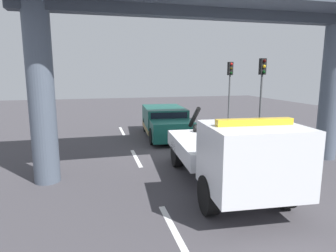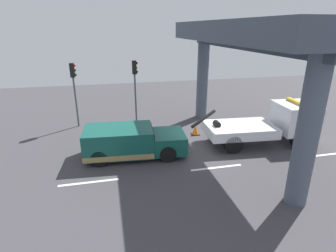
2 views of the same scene
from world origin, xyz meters
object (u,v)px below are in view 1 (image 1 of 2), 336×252
object	(u,v)px
towed_van_green	(165,122)
traffic_light_near	(230,79)
traffic_light_far	(262,80)
traffic_cone_orange	(234,147)
tow_truck_white	(230,154)

from	to	relation	value
towed_van_green	traffic_light_near	bearing A→B (deg)	119.47
traffic_light_far	traffic_cone_orange	size ratio (longest dim) A/B	7.31
tow_truck_white	traffic_cone_orange	xyz separation A→B (m)	(-3.89, 2.15, -0.92)
tow_truck_white	towed_van_green	world-z (taller)	tow_truck_white
traffic_light_near	traffic_cone_orange	size ratio (longest dim) A/B	7.21
traffic_light_far	traffic_cone_orange	distance (m)	5.51
tow_truck_white	towed_van_green	bearing A→B (deg)	179.55
traffic_light_near	towed_van_green	bearing A→B (deg)	-60.53
traffic_cone_orange	traffic_light_near	bearing A→B (deg)	155.85
towed_van_green	traffic_light_far	bearing A→B (deg)	79.91
tow_truck_white	traffic_light_near	world-z (taller)	traffic_light_near
towed_van_green	traffic_cone_orange	bearing A→B (deg)	25.89
traffic_cone_orange	towed_van_green	bearing A→B (deg)	-154.11
traffic_light_near	traffic_light_far	bearing A→B (deg)	0.00
tow_truck_white	traffic_light_far	size ratio (longest dim) A/B	1.69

